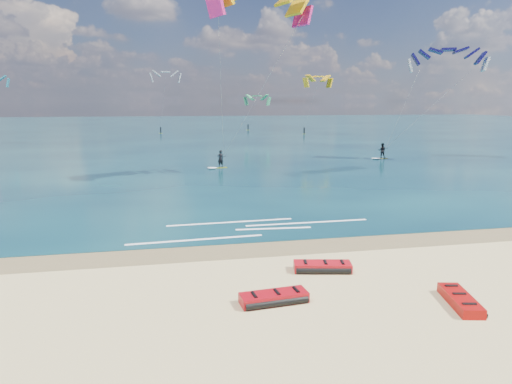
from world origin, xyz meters
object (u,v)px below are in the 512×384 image
(packed_kite_mid, at_px, (322,271))
(kitesurfer_main, at_px, (240,77))
(packed_kite_left, at_px, (274,302))
(kitesurfer_far, at_px, (418,94))
(packed_kite_right, at_px, (460,305))

(packed_kite_mid, bearing_deg, kitesurfer_main, 99.94)
(packed_kite_left, relative_size, kitesurfer_far, 0.18)
(packed_kite_mid, distance_m, packed_kite_right, 5.48)
(packed_kite_left, height_order, kitesurfer_far, kitesurfer_far)
(kitesurfer_main, relative_size, kitesurfer_far, 1.25)
(packed_kite_mid, bearing_deg, kitesurfer_far, 66.57)
(packed_kite_right, height_order, kitesurfer_far, kitesurfer_far)
(packed_kite_mid, relative_size, kitesurfer_far, 0.18)
(packed_kite_left, distance_m, packed_kite_right, 6.58)
(packed_kite_mid, xyz_separation_m, kitesurfer_far, (23.42, 33.47, 7.87))
(packed_kite_left, height_order, packed_kite_right, packed_kite_left)
(packed_kite_left, relative_size, packed_kite_mid, 1.01)
(packed_kite_mid, xyz_separation_m, packed_kite_right, (3.69, -4.06, 0.00))
(packed_kite_left, xyz_separation_m, kitesurfer_main, (3.48, 29.15, 9.33))
(kitesurfer_main, distance_m, kitesurfer_far, 23.75)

